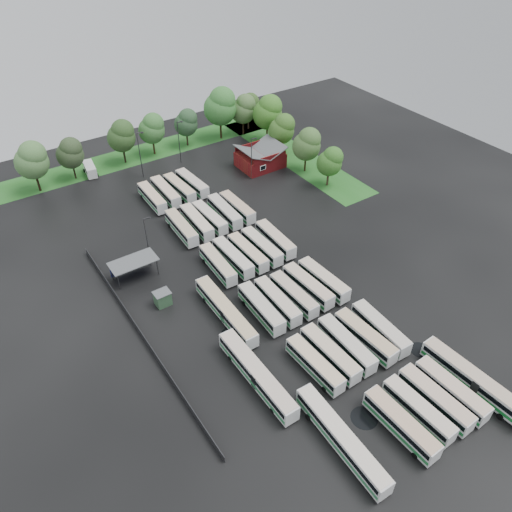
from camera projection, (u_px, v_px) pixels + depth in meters
ground at (287, 310)px, 81.97m from camera, size 160.00×160.00×0.00m
brick_building at (260, 159)px, 118.96m from camera, size 10.07×8.60×5.39m
wash_shed at (133, 263)px, 86.84m from camera, size 8.20×4.20×3.58m
utility_hut at (163, 298)px, 82.22m from camera, size 2.70×2.20×2.62m
grass_strip_north at (138, 155)px, 124.77m from camera, size 80.00×10.00×0.01m
grass_strip_east at (293, 155)px, 124.51m from camera, size 10.00×50.00×0.01m
west_fence at (141, 334)px, 77.08m from camera, size 0.10×50.00×1.20m
bus_r0c1 at (401, 424)px, 63.52m from camera, size 2.60×11.20×3.11m
bus_r0c2 at (418, 410)px, 65.26m from camera, size 2.63×10.70×2.96m
bus_r0c3 at (435, 399)px, 66.48m from camera, size 2.70×11.12×3.08m
bus_r0c4 at (451, 390)px, 67.61m from camera, size 2.64×11.03×3.05m
bus_r1c0 at (315, 364)px, 71.12m from camera, size 2.53×10.63×2.94m
bus_r1c1 at (330, 354)px, 72.55m from camera, size 2.52×11.02×3.06m
bus_r1c2 at (346, 344)px, 73.94m from camera, size 2.70×11.14×3.08m
bus_r1c3 at (365, 337)px, 75.11m from camera, size 2.85×11.17×3.08m
bus_r1c4 at (380, 328)px, 76.46m from camera, size 2.87×11.12×3.07m
bus_r2c0 at (261, 308)px, 79.88m from camera, size 2.83×11.12×3.07m
bus_r2c1 at (277, 301)px, 81.19m from camera, size 2.62×10.82×2.99m
bus_r2c2 at (294, 295)px, 82.45m from camera, size 2.38×10.59×2.94m
bus_r2c3 at (308, 286)px, 84.04m from camera, size 2.74×10.97×3.03m
bus_r2c4 at (323, 280)px, 85.25m from camera, size 2.77×10.98×3.03m
bus_r3c0 at (218, 264)px, 88.58m from camera, size 2.77×10.65×2.94m
bus_r3c1 at (233, 258)px, 90.04m from camera, size 2.36×10.82×3.01m
bus_r3c2 at (248, 253)px, 91.26m from camera, size 2.31×10.57×2.94m
bus_r3c3 at (262, 247)px, 92.62m from camera, size 2.31×10.73×2.98m
bus_r3c4 at (275, 239)px, 94.39m from camera, size 2.70×10.83×2.99m
bus_r4c0 at (181, 227)px, 97.32m from camera, size 2.84×11.08×3.06m
bus_r4c1 at (197, 222)px, 98.75m from camera, size 2.86×11.11×3.07m
bus_r4c2 at (210, 218)px, 100.10m from camera, size 2.45×10.63×2.95m
bus_r4c3 at (225, 212)px, 101.69m from camera, size 2.78×11.11×3.07m
bus_r4c4 at (237, 207)px, 103.03m from camera, size 2.29×10.67×2.97m
bus_r5c0 at (152, 197)px, 105.99m from camera, size 2.52×10.73×2.97m
bus_r5c1 at (166, 192)px, 107.69m from camera, size 2.58×11.02×3.05m
bus_r5c2 at (180, 188)px, 108.97m from camera, size 2.69×10.85×3.00m
bus_r5c3 at (192, 183)px, 110.60m from camera, size 2.82×10.93×3.02m
artic_bus_west_a at (341, 438)px, 62.01m from camera, size 2.93×16.29×3.01m
artic_bus_west_b at (226, 311)px, 79.41m from camera, size 2.58×16.17×2.99m
artic_bus_west_c at (257, 374)px, 69.62m from camera, size 2.42×16.72×3.10m
artic_bus_east at (474, 381)px, 68.85m from camera, size 3.03×16.31×3.01m
minibus at (90, 169)px, 116.18m from camera, size 2.94×6.08×2.55m
tree_north_0 at (32, 160)px, 106.54m from camera, size 7.18×7.18×11.89m
tree_north_1 at (70, 153)px, 111.54m from camera, size 6.10×6.10×10.10m
tree_north_2 at (122, 135)px, 117.19m from camera, size 6.62×6.62×10.97m
tree_north_3 at (152, 128)px, 120.88m from camera, size 6.42×6.42×10.63m
tree_north_4 at (187, 122)px, 124.97m from camera, size 5.88×5.88×9.74m
tree_north_5 at (221, 106)px, 126.54m from camera, size 8.31×8.31×13.77m
tree_north_6 at (249, 106)px, 132.75m from camera, size 6.00×6.00×9.94m
tree_east_0 at (331, 161)px, 109.49m from camera, size 5.64×5.63×9.33m
tree_east_1 at (307, 144)px, 113.96m from camera, size 6.54×6.54×10.84m
tree_east_2 at (282, 129)px, 120.95m from camera, size 6.32×6.32×10.47m
tree_east_3 at (268, 112)px, 125.82m from camera, size 7.48×7.48×12.40m
tree_east_4 at (244, 109)px, 129.90m from camera, size 6.55×6.55×10.86m
lamp_post_ne at (252, 156)px, 112.06m from camera, size 1.52×0.30×9.85m
lamp_post_nw at (147, 237)px, 88.70m from camera, size 1.43×0.28×9.29m
lamp_post_back_w at (140, 152)px, 112.18m from camera, size 1.69×0.33×10.94m
lamp_post_back_e at (179, 139)px, 117.94m from camera, size 1.60×0.31×10.36m
puddle_0 at (364, 418)px, 66.16m from camera, size 3.68×3.68×0.01m
puddle_1 at (432, 373)px, 71.92m from camera, size 4.45×4.45×0.01m
puddle_2 at (238, 336)px, 77.45m from camera, size 5.53×5.53×0.01m
puddle_3 at (319, 289)px, 85.95m from camera, size 4.80×4.80×0.01m
puddle_4 at (420, 350)px, 75.30m from camera, size 3.09×3.09×0.01m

